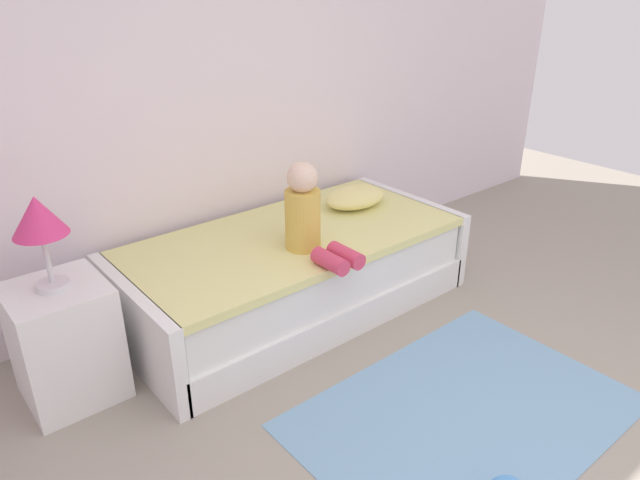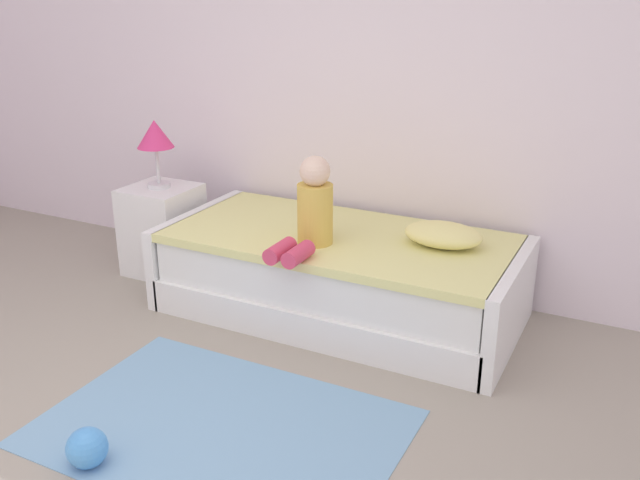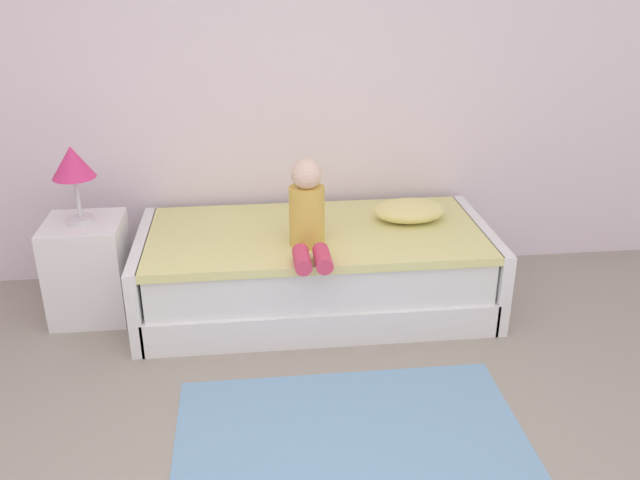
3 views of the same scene
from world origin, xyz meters
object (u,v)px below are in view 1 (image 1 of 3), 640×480
object	(u,v)px
bed	(294,272)
nightstand	(66,342)
child_figure	(308,216)
pillow	(355,197)
table_lamp	(39,221)

from	to	relation	value
bed	nightstand	bearing A→B (deg)	178.17
bed	child_figure	size ratio (longest dim) A/B	4.14
child_figure	pillow	bearing A→B (deg)	26.53
table_lamp	pillow	size ratio (longest dim) A/B	1.02
bed	pillow	distance (m)	0.68
table_lamp	child_figure	bearing A→B (deg)	-11.95
table_lamp	pillow	world-z (taller)	table_lamp
table_lamp	pillow	bearing A→B (deg)	1.67
bed	child_figure	xyz separation A→B (m)	(-0.07, -0.23, 0.46)
table_lamp	pillow	xyz separation A→B (m)	(1.94, 0.06, -0.37)
nightstand	pillow	bearing A→B (deg)	1.67
bed	pillow	size ratio (longest dim) A/B	4.80
bed	child_figure	distance (m)	0.52
bed	nightstand	world-z (taller)	nightstand
bed	table_lamp	distance (m)	1.52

